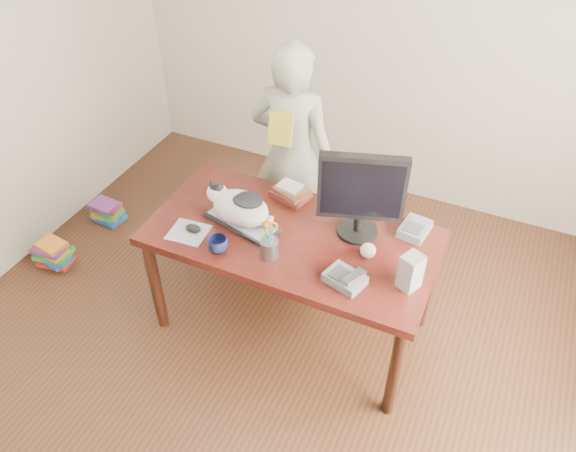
# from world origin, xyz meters

# --- Properties ---
(room) EXTENTS (4.50, 4.50, 4.50)m
(room) POSITION_xyz_m (0.00, 0.00, 1.35)
(room) COLOR black
(room) RESTS_ON ground
(desk) EXTENTS (1.60, 0.80, 0.75)m
(desk) POSITION_xyz_m (0.00, 0.68, 0.60)
(desk) COLOR black
(desk) RESTS_ON ground
(keyboard) EXTENTS (0.46, 0.27, 0.03)m
(keyboard) POSITION_xyz_m (-0.29, 0.56, 0.76)
(keyboard) COLOR black
(keyboard) RESTS_ON desk
(cat) EXTENTS (0.43, 0.28, 0.24)m
(cat) POSITION_xyz_m (-0.31, 0.56, 0.88)
(cat) COLOR white
(cat) RESTS_ON keyboard
(monitor) EXTENTS (0.45, 0.28, 0.52)m
(monitor) POSITION_xyz_m (0.33, 0.75, 1.04)
(monitor) COLOR black
(monitor) RESTS_ON desk
(pen_cup) EXTENTS (0.11, 0.11, 0.25)m
(pen_cup) POSITION_xyz_m (-0.04, 0.39, 0.82)
(pen_cup) COLOR gray
(pen_cup) RESTS_ON desk
(mousepad) EXTENTS (0.22, 0.21, 0.00)m
(mousepad) POSITION_xyz_m (-0.53, 0.38, 0.75)
(mousepad) COLOR #B7BBC4
(mousepad) RESTS_ON desk
(mouse) EXTENTS (0.10, 0.07, 0.04)m
(mouse) POSITION_xyz_m (-0.51, 0.40, 0.77)
(mouse) COLOR black
(mouse) RESTS_ON mousepad
(coffee_mug) EXTENTS (0.15, 0.15, 0.09)m
(coffee_mug) POSITION_xyz_m (-0.30, 0.32, 0.79)
(coffee_mug) COLOR black
(coffee_mug) RESTS_ON desk
(phone) EXTENTS (0.23, 0.19, 0.09)m
(phone) POSITION_xyz_m (0.40, 0.38, 0.78)
(phone) COLOR slate
(phone) RESTS_ON desk
(speaker) EXTENTS (0.12, 0.13, 0.20)m
(speaker) POSITION_xyz_m (0.69, 0.49, 0.85)
(speaker) COLOR gray
(speaker) RESTS_ON desk
(baseball) EXTENTS (0.08, 0.08, 0.08)m
(baseball) POSITION_xyz_m (0.44, 0.61, 0.79)
(baseball) COLOR silver
(baseball) RESTS_ON desk
(book_stack) EXTENTS (0.25, 0.21, 0.08)m
(book_stack) POSITION_xyz_m (-0.14, 0.91, 0.79)
(book_stack) COLOR #4C1814
(book_stack) RESTS_ON desk
(calculator) EXTENTS (0.17, 0.21, 0.06)m
(calculator) POSITION_xyz_m (0.61, 0.90, 0.78)
(calculator) COLOR slate
(calculator) RESTS_ON desk
(person) EXTENTS (0.58, 0.40, 1.54)m
(person) POSITION_xyz_m (-0.32, 1.31, 0.77)
(person) COLOR beige
(person) RESTS_ON ground
(held_book) EXTENTS (0.15, 0.10, 0.20)m
(held_book) POSITION_xyz_m (-0.32, 1.14, 1.05)
(held_book) COLOR gold
(held_book) RESTS_ON person
(book_pile_a) EXTENTS (0.27, 0.22, 0.18)m
(book_pile_a) POSITION_xyz_m (-1.75, 0.40, 0.09)
(book_pile_a) COLOR #A41C17
(book_pile_a) RESTS_ON ground
(book_pile_b) EXTENTS (0.26, 0.20, 0.15)m
(book_pile_b) POSITION_xyz_m (-1.72, 0.95, 0.07)
(book_pile_b) COLOR #1C4EAA
(book_pile_b) RESTS_ON ground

